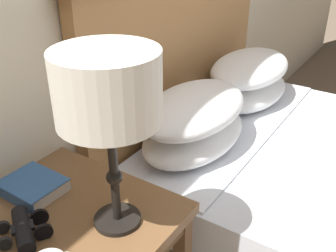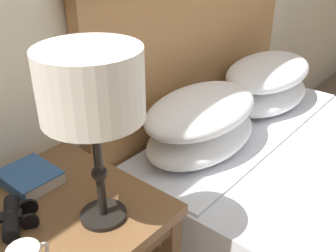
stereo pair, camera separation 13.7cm
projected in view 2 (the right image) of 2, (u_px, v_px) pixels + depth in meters
The scene contains 5 objects.
nightstand at pixel (50, 236), 1.16m from camera, with size 0.58×0.58×0.66m.
bed at pixel (334, 198), 1.73m from camera, with size 1.52×1.79×1.24m.
table_lamp at pixel (91, 89), 0.92m from camera, with size 0.26×0.26×0.49m.
book_on_nightstand at pixel (29, 177), 1.24m from camera, with size 0.15×0.18×0.04m.
binoculars_pair at pixel (12, 218), 1.07m from camera, with size 0.16×0.16×0.05m.
Camera 2 is at (-0.94, -0.25, 1.41)m, focal length 42.00 mm.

